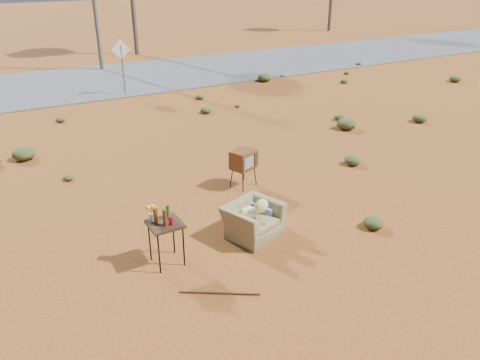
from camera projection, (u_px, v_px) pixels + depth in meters
ground at (238, 241)px, 8.95m from camera, size 140.00×140.00×0.00m
highway at (72, 84)px, 20.78m from camera, size 140.00×7.00×0.04m
armchair at (255, 215)px, 9.05m from camera, size 1.31×1.10×0.89m
tv_unit at (244, 160)px, 10.93m from camera, size 0.68×0.61×0.90m
side_table at (162, 221)px, 7.97m from camera, size 0.57×0.57×1.13m
rusty_bar at (220, 293)px, 7.51m from camera, size 1.12×0.73×0.03m
road_sign at (122, 57)px, 18.46m from camera, size 0.78×0.06×2.19m
scrub_patch at (126, 165)px, 12.00m from camera, size 17.49×8.07×0.33m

